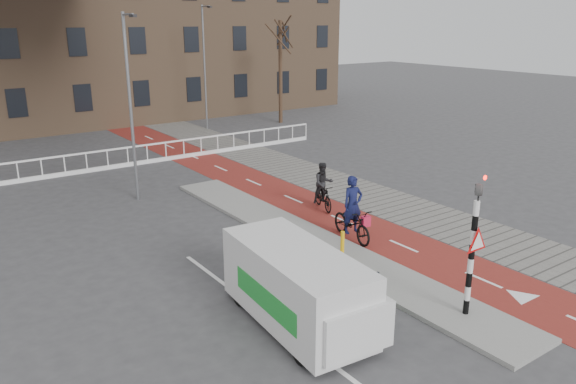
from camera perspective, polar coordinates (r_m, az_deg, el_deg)
ground at (r=16.18m, az=13.18°, el=-8.82°), size 120.00×120.00×0.00m
bike_lane at (r=24.19m, az=-2.25°, el=0.45°), size 2.50×60.00×0.01m
sidewalk at (r=25.77m, az=2.95°, el=1.49°), size 3.00×60.00×0.01m
curb_island at (r=18.35m, az=2.35°, el=-4.94°), size 1.80×16.00×0.12m
traffic_signal at (r=13.83m, az=18.34°, el=-4.85°), size 0.80×0.80×3.68m
bollard at (r=17.00m, az=5.55°, el=-5.24°), size 0.12×0.12×0.77m
cyclist_near at (r=18.46m, az=6.55°, el=-2.68°), size 1.06×2.18×2.15m
cyclist_far at (r=21.27m, az=3.59°, el=0.19°), size 0.96×1.74×1.82m
van at (r=13.33m, az=0.84°, el=-9.49°), size 2.11×4.48×1.87m
railing at (r=27.90m, az=-21.70°, el=2.14°), size 28.00×0.10×0.99m
townhouse_row at (r=42.19m, az=-25.53°, el=16.77°), size 46.00×10.00×15.90m
tree_right at (r=39.16m, az=-0.76°, el=12.03°), size 0.26×0.26×6.88m
streetlight_near at (r=22.63m, az=-15.69°, el=8.03°), size 0.12×0.12×7.22m
streetlight_right at (r=37.31m, az=-8.47°, el=12.31°), size 0.12×0.12×7.80m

